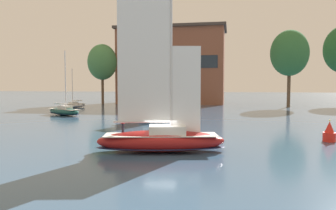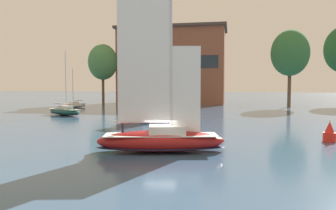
{
  "view_description": "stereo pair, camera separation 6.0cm",
  "coord_description": "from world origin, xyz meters",
  "views": [
    {
      "loc": [
        5.34,
        -25.02,
        5.34
      ],
      "look_at": [
        0.0,
        3.0,
        3.53
      ],
      "focal_mm": 35.0,
      "sensor_mm": 36.0,
      "label": 1
    },
    {
      "loc": [
        5.4,
        -25.01,
        5.34
      ],
      "look_at": [
        0.0,
        3.0,
        3.53
      ],
      "focal_mm": 35.0,
      "sensor_mm": 36.0,
      "label": 2
    }
  ],
  "objects": [
    {
      "name": "waterfront_building",
      "position": [
        -10.74,
        65.56,
        10.47
      ],
      "size": [
        29.83,
        14.76,
        20.86
      ],
      "color": "brown",
      "rests_on": "ground"
    },
    {
      "name": "ground_plane",
      "position": [
        0.0,
        0.0,
        0.0
      ],
      "size": [
        400.0,
        400.0,
        0.0
      ],
      "primitive_type": "plane",
      "color": "#385675"
    },
    {
      "name": "sailboat_moored_near_marina",
      "position": [
        -29.36,
        43.63,
        0.6
      ],
      "size": [
        3.89,
        6.65,
        8.84
      ],
      "color": "silver",
      "rests_on": "ground"
    },
    {
      "name": "tree_shore_center",
      "position": [
        -28.39,
        58.1,
        11.22
      ],
      "size": [
        7.79,
        7.79,
        16.03
      ],
      "color": "brown",
      "rests_on": "ground"
    },
    {
      "name": "sailboat_moored_far_slip",
      "position": [
        -5.77,
        20.62,
        0.71
      ],
      "size": [
        5.84,
        4.78,
        8.21
      ],
      "color": "navy",
      "rests_on": "ground"
    },
    {
      "name": "channel_buoy",
      "position": [
        14.46,
        7.5,
        0.81
      ],
      "size": [
        1.14,
        1.14,
        2.05
      ],
      "color": "red",
      "rests_on": "ground"
    },
    {
      "name": "tree_shore_right",
      "position": [
        18.75,
        55.34,
        12.53
      ],
      "size": [
        8.69,
        8.69,
        17.89
      ],
      "color": "brown",
      "rests_on": "ground"
    },
    {
      "name": "sailboat_main",
      "position": [
        0.01,
        0.0,
        1.1
      ],
      "size": [
        10.55,
        5.01,
        13.98
      ],
      "color": "maroon",
      "rests_on": "ground"
    },
    {
      "name": "sailboat_moored_mid_channel",
      "position": [
        -22.7,
        26.61,
        0.75
      ],
      "size": [
        8.12,
        5.7,
        11.0
      ],
      "color": "#194C47",
      "rests_on": "ground"
    }
  ]
}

